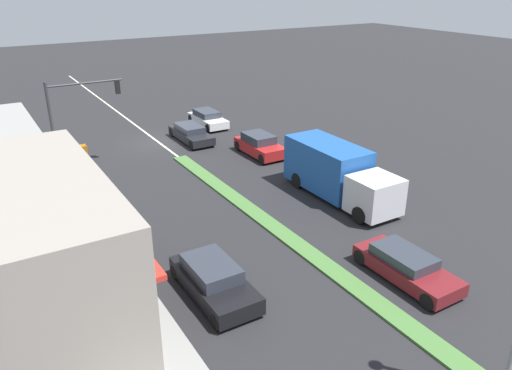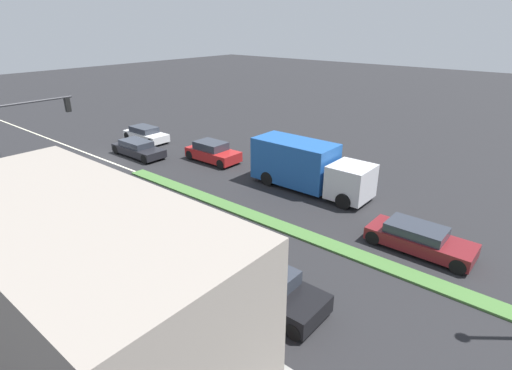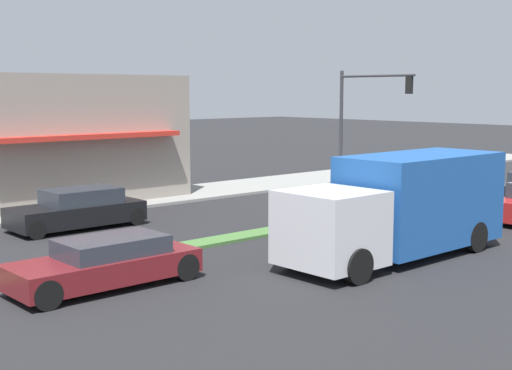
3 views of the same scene
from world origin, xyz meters
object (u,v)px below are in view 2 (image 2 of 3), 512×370
Objects in this scene: pedestrian at (71,253)px; sedan_maroon at (419,239)px; suv_black at (265,287)px; warning_aframe_sign at (30,177)px; delivery_truck at (307,166)px; hatchback_red at (213,152)px; van_white at (146,134)px; traffic_signal_main at (22,131)px; sedan_dark at (138,149)px.

sedan_maroon is at bearing 137.20° from pedestrian.
sedan_maroon is 1.02× the size of suv_black.
delivery_truck is (-10.49, 13.94, 1.04)m from warning_aframe_sign.
warning_aframe_sign is 0.11× the size of delivery_truck.
pedestrian is 14.78m from sedan_maroon.
van_white is at bearing -90.00° from hatchback_red.
traffic_signal_main is at bearing -86.08° from suv_black.
sedan_dark is at bearing -78.17° from delivery_truck.
hatchback_red reaches higher than sedan_dark.
van_white reaches higher than warning_aframe_sign.
pedestrian reaches higher than sedan_dark.
van_white is (0.00, -16.28, -0.85)m from delivery_truck.
van_white is at bearing -96.63° from sedan_maroon.
van_white is at bearing -157.44° from traffic_signal_main.
sedan_maroon is at bearing 70.30° from delivery_truck.
sedan_maroon is 16.21m from hatchback_red.
van_white is at bearing -134.14° from pedestrian.
traffic_signal_main is 12.48m from van_white.
pedestrian is at bearing -62.43° from suv_black.
traffic_signal_main is 4.21m from warning_aframe_sign.
pedestrian is 0.38× the size of suv_black.
traffic_signal_main is 1.25× the size of suv_black.
traffic_signal_main is at bearing 22.56° from van_white.
hatchback_red is at bearing 162.51° from traffic_signal_main.
warning_aframe_sign is 0.18× the size of sedan_dark.
van_white reaches higher than sedan_maroon.
delivery_truck reaches higher than hatchback_red.
van_white reaches higher than sedan_dark.
pedestrian is at bearing 45.80° from sedan_dark.
sedan_maroon is (-8.32, 19.47, -3.31)m from traffic_signal_main.
warning_aframe_sign is 11.98m from hatchback_red.
delivery_truck is at bearing 101.83° from sedan_dark.
sedan_dark is at bearing -111.67° from suv_black.
warning_aframe_sign is 23.08m from sedan_maroon.
delivery_truck is at bearing 90.00° from hatchback_red.
delivery_truck is (-13.64, 2.22, 0.45)m from pedestrian.
traffic_signal_main is 0.75× the size of delivery_truck.
sedan_maroon is 1.08× the size of van_white.
delivery_truck is (-11.12, 11.65, -2.43)m from traffic_signal_main.
sedan_dark is 4.04m from van_white.
delivery_truck reaches higher than pedestrian.
suv_black is at bearing 25.43° from delivery_truck.
suv_black reaches higher than warning_aframe_sign.
pedestrian reaches higher than sedan_maroon.
suv_black is at bearing 93.92° from traffic_signal_main.
delivery_truck is 13.69m from sedan_dark.
traffic_signal_main reaches higher than sedan_dark.
traffic_signal_main reaches higher than suv_black.
delivery_truck reaches higher than warning_aframe_sign.
sedan_dark is (-8.32, -1.72, -3.31)m from traffic_signal_main.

